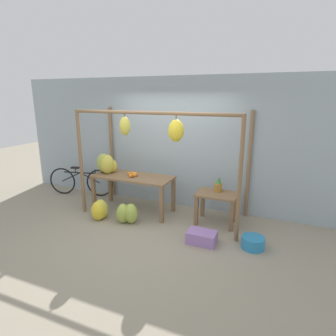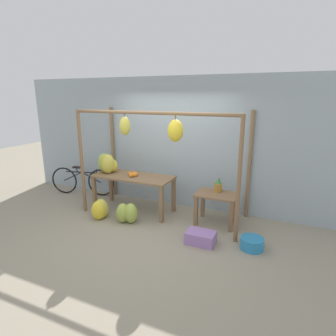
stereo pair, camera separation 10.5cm
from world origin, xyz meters
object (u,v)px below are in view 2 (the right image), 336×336
object	(u,v)px
fruit_crate_white	(201,237)
pineapple_cluster	(218,186)
banana_pile_ground_right	(127,213)
banana_pile_on_table	(108,164)
blue_bucket	(252,243)
orange_pile	(133,174)
banana_pile_ground_left	(100,209)
parked_bicycle	(82,181)

from	to	relation	value
fruit_crate_white	pineapple_cluster	bearing A→B (deg)	87.90
banana_pile_ground_right	fruit_crate_white	xyz separation A→B (m)	(1.54, -0.17, -0.10)
pineapple_cluster	banana_pile_ground_right	bearing A→B (deg)	-153.74
banana_pile_on_table	pineapple_cluster	size ratio (longest dim) A/B	1.75
fruit_crate_white	blue_bucket	distance (m)	0.83
banana_pile_on_table	orange_pile	bearing A→B (deg)	-1.22
banana_pile_ground_left	parked_bicycle	distance (m)	1.62
banana_pile_on_table	banana_pile_ground_left	distance (m)	1.02
banana_pile_ground_left	blue_bucket	bearing A→B (deg)	0.96
banana_pile_on_table	pineapple_cluster	bearing A→B (deg)	5.21
orange_pile	fruit_crate_white	xyz separation A→B (m)	(1.70, -0.72, -0.72)
banana_pile_ground_left	banana_pile_on_table	bearing A→B (deg)	109.11
banana_pile_ground_right	parked_bicycle	xyz separation A→B (m)	(-1.87, 0.92, 0.15)
banana_pile_ground_left	banana_pile_ground_right	bearing A→B (deg)	5.70
banana_pile_on_table	banana_pile_ground_right	bearing A→B (deg)	-34.69
pineapple_cluster	banana_pile_ground_left	size ratio (longest dim) A/B	0.68
orange_pile	parked_bicycle	xyz separation A→B (m)	(-1.71, 0.38, -0.47)
fruit_crate_white	blue_bucket	size ratio (longest dim) A/B	1.29
fruit_crate_white	banana_pile_ground_right	bearing A→B (deg)	173.73
banana_pile_on_table	orange_pile	world-z (taller)	banana_pile_on_table
banana_pile_on_table	banana_pile_ground_left	world-z (taller)	banana_pile_on_table
fruit_crate_white	blue_bucket	xyz separation A→B (m)	(0.81, 0.16, -0.00)
pineapple_cluster	banana_pile_ground_right	size ratio (longest dim) A/B	0.57
banana_pile_on_table	fruit_crate_white	xyz separation A→B (m)	(2.35, -0.73, -0.87)
banana_pile_ground_left	parked_bicycle	bearing A→B (deg)	142.49
banana_pile_on_table	pineapple_cluster	world-z (taller)	banana_pile_on_table
banana_pile_ground_left	banana_pile_ground_right	distance (m)	0.60
banana_pile_ground_left	parked_bicycle	size ratio (longest dim) A/B	0.26
fruit_crate_white	parked_bicycle	size ratio (longest dim) A/B	0.30
banana_pile_ground_right	parked_bicycle	bearing A→B (deg)	153.77
pineapple_cluster	parked_bicycle	bearing A→B (deg)	177.56
orange_pile	pineapple_cluster	xyz separation A→B (m)	(1.74, 0.23, -0.09)
banana_pile_ground_left	parked_bicycle	xyz separation A→B (m)	(-1.28, 0.98, 0.16)
orange_pile	parked_bicycle	size ratio (longest dim) A/B	0.15
fruit_crate_white	parked_bicycle	world-z (taller)	parked_bicycle
pineapple_cluster	blue_bucket	bearing A→B (deg)	-45.32
banana_pile_ground_left	fruit_crate_white	size ratio (longest dim) A/B	0.86
banana_pile_ground_left	fruit_crate_white	world-z (taller)	banana_pile_ground_left
pineapple_cluster	banana_pile_ground_left	xyz separation A→B (m)	(-2.17, -0.84, -0.53)
parked_bicycle	banana_pile_ground_left	bearing A→B (deg)	-37.51
pineapple_cluster	parked_bicycle	xyz separation A→B (m)	(-3.45, 0.15, -0.38)
banana_pile_ground_right	orange_pile	bearing A→B (deg)	106.67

